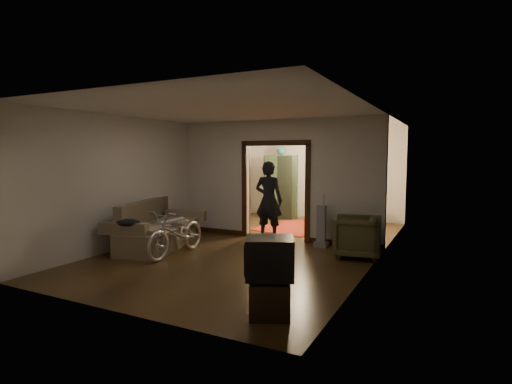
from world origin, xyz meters
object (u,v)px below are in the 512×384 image
Objects in this scene: bicycle at (177,232)px; desk at (357,213)px; armchair at (357,237)px; person at (269,200)px; locker at (281,187)px; sofa at (158,225)px.

bicycle is 1.95× the size of desk.
person reaches higher than armchair.
locker is (-3.23, 3.79, 0.59)m from armchair.
desk is at bearing 62.64° from bicycle.
desk is (2.38, -0.04, -0.66)m from locker.
sofa is at bearing -83.42° from armchair.
armchair is (3.22, 1.44, -0.06)m from bicycle.
locker reaches higher than person.
person is (0.96, 2.23, 0.46)m from bicycle.
person is 3.33m from desk.
locker reaches higher than desk.
sofa is at bearing 46.59° from person.
sofa is 0.83m from bicycle.
armchair is 2.45m from person.
sofa reaches higher than armchair.
bicycle is at bearing -114.30° from desk.
desk is at bearing -176.36° from armchair.
bicycle is 0.95× the size of person.
bicycle is 3.53m from armchair.
desk is (2.38, 5.19, -0.13)m from bicycle.
person is at bearing -89.06° from locker.
armchair is 5.01m from locker.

